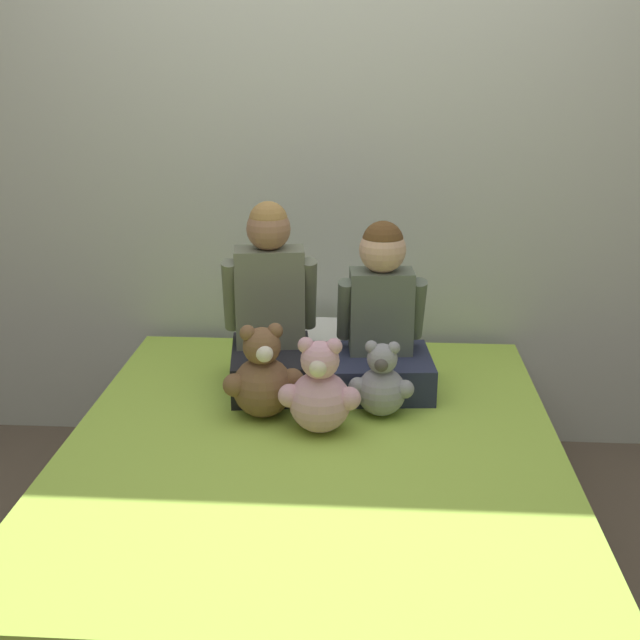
# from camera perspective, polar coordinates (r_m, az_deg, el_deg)

# --- Properties ---
(ground_plane) EXTENTS (14.00, 14.00, 0.00)m
(ground_plane) POSITION_cam_1_polar(r_m,az_deg,el_deg) (2.81, -0.51, -17.28)
(ground_plane) COLOR brown
(wall_behind_bed) EXTENTS (8.00, 0.06, 2.50)m
(wall_behind_bed) POSITION_cam_1_polar(r_m,az_deg,el_deg) (3.30, 0.74, 11.79)
(wall_behind_bed) COLOR beige
(wall_behind_bed) RESTS_ON ground_plane
(bed) EXTENTS (1.58, 1.86, 0.48)m
(bed) POSITION_cam_1_polar(r_m,az_deg,el_deg) (2.68, -0.52, -13.20)
(bed) COLOR #997F60
(bed) RESTS_ON ground_plane
(child_on_left) EXTENTS (0.35, 0.42, 0.67)m
(child_on_left) POSITION_cam_1_polar(r_m,az_deg,el_deg) (2.89, -3.55, 0.24)
(child_on_left) COLOR black
(child_on_left) RESTS_ON bed
(child_on_right) EXTENTS (0.38, 0.35, 0.61)m
(child_on_right) POSITION_cam_1_polar(r_m,az_deg,el_deg) (2.87, 4.38, -0.39)
(child_on_right) COLOR #282D47
(child_on_right) RESTS_ON bed
(teddy_bear_held_by_left_child) EXTENTS (0.26, 0.20, 0.32)m
(teddy_bear_held_by_left_child) POSITION_cam_1_polar(r_m,az_deg,el_deg) (2.68, -4.10, -4.13)
(teddy_bear_held_by_left_child) COLOR brown
(teddy_bear_held_by_left_child) RESTS_ON bed
(teddy_bear_held_by_right_child) EXTENTS (0.22, 0.17, 0.26)m
(teddy_bear_held_by_right_child) POSITION_cam_1_polar(r_m,az_deg,el_deg) (2.70, 4.40, -4.57)
(teddy_bear_held_by_right_child) COLOR #939399
(teddy_bear_held_by_right_child) RESTS_ON bed
(teddy_bear_between_children) EXTENTS (0.27, 0.20, 0.32)m
(teddy_bear_between_children) POSITION_cam_1_polar(r_m,az_deg,el_deg) (2.57, -0.01, -5.17)
(teddy_bear_between_children) COLOR #DBA3B2
(teddy_bear_between_children) RESTS_ON bed
(pillow_at_headboard) EXTENTS (0.58, 0.28, 0.11)m
(pillow_at_headboard) POSITION_cam_1_polar(r_m,az_deg,el_deg) (3.23, 0.45, -1.54)
(pillow_at_headboard) COLOR white
(pillow_at_headboard) RESTS_ON bed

